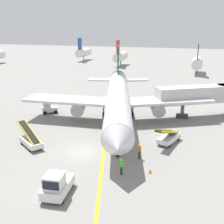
# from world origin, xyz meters

# --- Properties ---
(ground_plane) EXTENTS (300.00, 300.00, 0.00)m
(ground_plane) POSITION_xyz_m (0.00, 0.00, 0.00)
(ground_plane) COLOR gray
(taxi_line_yellow) EXTENTS (21.68, 77.17, 0.01)m
(taxi_line_yellow) POSITION_xyz_m (1.14, 5.00, 0.00)
(taxi_line_yellow) COLOR yellow
(taxi_line_yellow) RESTS_ON ground
(airliner) EXTENTS (27.84, 34.77, 10.10)m
(airliner) POSITION_xyz_m (1.00, 11.48, 3.42)
(airliner) COLOR silver
(airliner) RESTS_ON ground
(jet_bridge) EXTENTS (12.39, 8.55, 4.85)m
(jet_bridge) POSITION_xyz_m (12.81, 17.65, 3.54)
(jet_bridge) COLOR beige
(jet_bridge) RESTS_ON ground
(pushback_tug) EXTENTS (2.25, 3.77, 2.20)m
(pushback_tug) POSITION_xyz_m (1.33, -8.93, 0.99)
(pushback_tug) COLOR silver
(pushback_tug) RESTS_ON ground
(baggage_tug_near_wing) EXTENTS (2.71, 2.46, 2.10)m
(baggage_tug_near_wing) POSITION_xyz_m (-10.88, 12.17, 0.93)
(baggage_tug_near_wing) COLOR silver
(baggage_tug_near_wing) RESTS_ON ground
(belt_loader_forward_hold) EXTENTS (4.77, 3.97, 2.59)m
(belt_loader_forward_hold) POSITION_xyz_m (-6.39, -0.48, 0.78)
(belt_loader_forward_hold) COLOR silver
(belt_loader_forward_hold) RESTS_ON ground
(belt_loader_aft_hold) EXTENTS (2.82, 5.14, 2.59)m
(belt_loader_aft_hold) POSITION_xyz_m (9.17, 5.34, 0.78)
(belt_loader_aft_hold) COLOR silver
(belt_loader_aft_hold) RESTS_ON ground
(ground_crew_marshaller) EXTENTS (0.36, 0.24, 1.70)m
(ground_crew_marshaller) POSITION_xyz_m (6.61, 0.01, 0.91)
(ground_crew_marshaller) COLOR #26262D
(ground_crew_marshaller) RESTS_ON ground
(ground_crew_wing_walker) EXTENTS (0.36, 0.24, 1.70)m
(ground_crew_wing_walker) POSITION_xyz_m (5.64, -3.90, 0.91)
(ground_crew_wing_walker) COLOR #26262D
(ground_crew_wing_walker) RESTS_ON ground
(safety_cone_nose_left) EXTENTS (0.36, 0.36, 0.44)m
(safety_cone_nose_left) POSITION_xyz_m (8.28, -2.82, 0.22)
(safety_cone_nose_left) COLOR orange
(safety_cone_nose_left) RESTS_ON ground
(safety_cone_nose_right) EXTENTS (0.36, 0.36, 0.44)m
(safety_cone_nose_right) POSITION_xyz_m (-0.10, 9.90, 0.22)
(safety_cone_nose_right) COLOR orange
(safety_cone_nose_right) RESTS_ON ground
(distant_aircraft_mid_left) EXTENTS (3.00, 10.10, 8.80)m
(distant_aircraft_mid_left) POSITION_xyz_m (-31.88, 79.16, 3.22)
(distant_aircraft_mid_left) COLOR silver
(distant_aircraft_mid_left) RESTS_ON ground
(distant_aircraft_mid_right) EXTENTS (3.00, 10.10, 8.80)m
(distant_aircraft_mid_right) POSITION_xyz_m (-14.15, 69.12, 3.22)
(distant_aircraft_mid_right) COLOR silver
(distant_aircraft_mid_right) RESTS_ON ground
(distant_aircraft_far_right) EXTENTS (3.00, 10.10, 8.80)m
(distant_aircraft_far_right) POSITION_xyz_m (11.34, 59.66, 3.22)
(distant_aircraft_far_right) COLOR silver
(distant_aircraft_far_right) RESTS_ON ground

